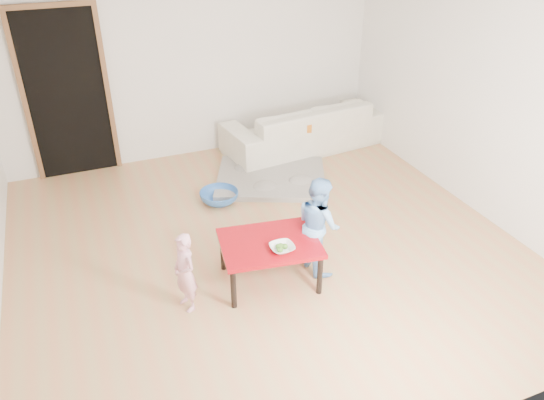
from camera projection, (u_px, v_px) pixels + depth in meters
floor at (265, 245)px, 5.49m from camera, size 5.00×5.00×0.01m
back_wall at (193, 59)px, 6.83m from camera, size 5.00×0.02×2.60m
right_wall at (482, 94)px, 5.65m from camera, size 0.02×5.00×2.60m
doorway at (67, 96)px, 6.43m from camera, size 1.02×0.08×2.11m
sofa at (304, 126)px, 7.42m from camera, size 2.33×1.13×0.65m
cushion at (294, 125)px, 7.05m from camera, size 0.48×0.45×0.11m
red_table at (270, 261)px, 4.88m from camera, size 0.97×0.78×0.44m
bowl at (282, 248)px, 4.64m from camera, size 0.21×0.21×0.05m
broccoli at (282, 248)px, 4.64m from camera, size 0.12×0.12×0.06m
child_pink at (185, 273)px, 4.49m from camera, size 0.25×0.31×0.74m
child_blue at (319, 224)px, 4.94m from camera, size 0.39×0.49×0.97m
basin at (219, 197)px, 6.21m from camera, size 0.45×0.45×0.14m
blanket at (271, 178)px, 6.71m from camera, size 1.68×1.56×0.07m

